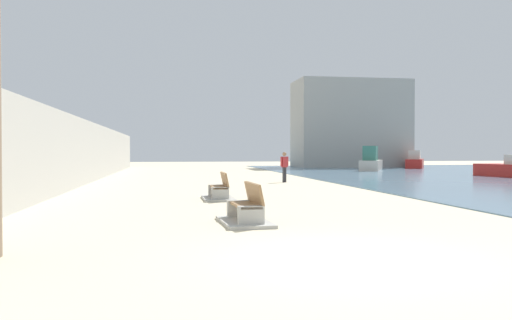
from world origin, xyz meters
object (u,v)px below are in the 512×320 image
bench_near (246,214)px  person_walking (284,165)px  boat_far_right (415,161)px  bench_far (219,193)px  boat_nearest (371,162)px

bench_near → person_walking: person_walking is taller
person_walking → boat_far_right: (18.35, 21.17, -0.29)m
person_walking → bench_far: bearing=-115.3°
bench_far → boat_far_right: 38.43m
bench_far → person_walking: size_ratio=1.24×
person_walking → boat_nearest: bearing=53.8°
bench_near → boat_nearest: boat_nearest is taller
bench_near → boat_nearest: 35.17m
bench_near → bench_far: (-0.06, 6.28, 0.00)m
bench_far → boat_nearest: 29.73m
bench_near → bench_far: size_ratio=1.03×
bench_near → boat_nearest: size_ratio=0.41×
bench_near → bench_far: 6.28m
person_walking → boat_far_right: bearing=49.1°
person_walking → boat_nearest: 19.15m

